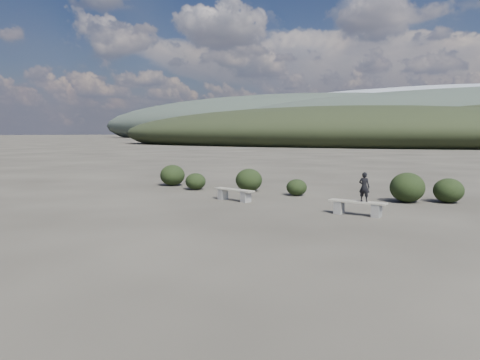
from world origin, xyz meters
The scene contains 11 objects.
ground centered at (0.00, 0.00, 0.00)m, with size 1200.00×1200.00×0.00m, color #2F2B24.
bench_left centered at (-1.34, 5.45, 0.29)m, with size 1.98×0.86×0.49m.
bench_right centered at (4.03, 4.41, 0.30)m, with size 1.99×0.56×0.49m.
seated_person centered at (4.25, 4.40, 0.99)m, with size 0.37×0.24×1.00m, color black.
shrub_a centered at (-4.85, 7.87, 0.41)m, with size 1.01×1.01×0.82m, color black.
shrub_b centered at (-2.23, 8.54, 0.55)m, with size 1.28×1.28×1.09m, color black.
shrub_c centered at (0.35, 8.19, 0.37)m, with size 0.92×0.92×0.74m, color black.
shrub_d centered at (5.04, 8.38, 0.60)m, with size 1.38×1.38×1.21m, color black.
shrub_e centered at (6.53, 9.04, 0.49)m, with size 1.19×1.19×0.99m, color black.
shrub_f centered at (-6.96, 8.83, 0.56)m, with size 1.31×1.31×1.11m, color black.
mountain_ridges centered at (-7.48, 339.06, 10.84)m, with size 500.00×400.00×56.00m.
Camera 1 is at (7.94, -11.33, 2.79)m, focal length 35.00 mm.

